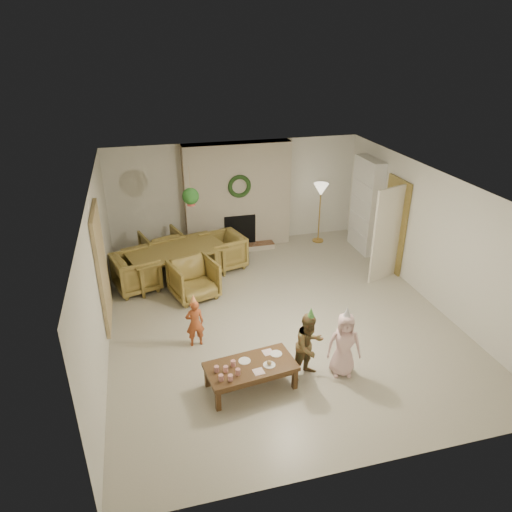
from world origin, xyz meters
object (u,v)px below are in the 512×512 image
object	(u,v)px
coffee_table_top	(251,367)
child_pink	(344,345)
dining_chair_right	(223,251)
dining_chair_near	(194,279)
dining_table	(177,264)
child_red	(195,323)
dining_chair_far	(162,248)
child_plaid	(309,346)
dining_chair_left	(136,272)

from	to	relation	value
coffee_table_top	child_pink	distance (m)	1.43
dining_chair_right	coffee_table_top	bearing A→B (deg)	-21.47
dining_chair_near	dining_table	bearing A→B (deg)	90.00
dining_table	dining_chair_right	world-z (taller)	dining_chair_right
dining_chair_right	child_red	xyz separation A→B (m)	(-0.99, -2.72, 0.04)
dining_chair_far	dining_chair_right	size ratio (longest dim) A/B	1.00
child_plaid	child_pink	xyz separation A→B (m)	(0.52, -0.08, -0.01)
dining_table	child_plaid	size ratio (longest dim) A/B	1.85
dining_chair_far	dining_chair_left	distance (m)	1.23
coffee_table_top	child_red	distance (m)	1.39
dining_chair_left	dining_chair_right	distance (m)	1.95
coffee_table_top	child_pink	bearing A→B (deg)	-9.02
dining_chair_left	child_plaid	bearing A→B (deg)	-160.60
dining_table	coffee_table_top	xyz separation A→B (m)	(0.69, -3.65, 0.02)
child_plaid	dining_chair_right	bearing A→B (deg)	76.98
child_red	dining_chair_left	bearing A→B (deg)	-72.02
dining_chair_far	dining_chair_right	bearing A→B (deg)	141.34
dining_table	dining_chair_near	bearing A→B (deg)	-90.00
dining_chair_left	child_red	xyz separation A→B (m)	(0.89, -2.17, 0.04)
child_plaid	child_pink	distance (m)	0.53
dining_chair_near	dining_chair_left	size ratio (longest dim) A/B	1.00
dining_chair_left	coffee_table_top	bearing A→B (deg)	-172.34
dining_table	child_plaid	distance (m)	3.95
dining_table	dining_chair_far	xyz separation A→B (m)	(-0.24, 0.83, 0.04)
dining_chair_far	child_pink	world-z (taller)	child_pink
coffee_table_top	child_plaid	size ratio (longest dim) A/B	1.21
dining_table	child_red	distance (m)	2.42
child_red	child_plaid	distance (m)	1.95
child_plaid	child_pink	world-z (taller)	child_plaid
child_plaid	dining_table	bearing A→B (deg)	92.78
dining_table	child_plaid	bearing A→B (deg)	-82.59
coffee_table_top	child_plaid	distance (m)	0.92
child_plaid	child_pink	size ratio (longest dim) A/B	1.03
coffee_table_top	dining_chair_near	bearing A→B (deg)	91.37
dining_chair_near	child_red	size ratio (longest dim) A/B	1.00
child_pink	dining_chair_far	bearing A→B (deg)	131.62
dining_chair_right	coffee_table_top	size ratio (longest dim) A/B	0.65
dining_table	dining_chair_far	size ratio (longest dim) A/B	2.34
dining_chair_right	coffee_table_top	distance (m)	3.98
dining_chair_far	dining_chair_right	distance (m)	1.39
dining_chair_right	dining_table	bearing A→B (deg)	-90.00
dining_chair_left	child_pink	distance (m)	4.54
dining_chair_near	child_pink	world-z (taller)	child_pink
dining_chair_left	child_plaid	world-z (taller)	child_plaid
dining_table	dining_chair_right	bearing A→B (deg)	0.00
child_red	child_plaid	world-z (taller)	child_plaid
dining_chair_far	coffee_table_top	bearing A→B (deg)	85.37
dining_table	coffee_table_top	world-z (taller)	dining_table
dining_table	child_plaid	xyz separation A→B (m)	(1.59, -3.61, 0.19)
coffee_table_top	dining_chair_left	bearing A→B (deg)	106.48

